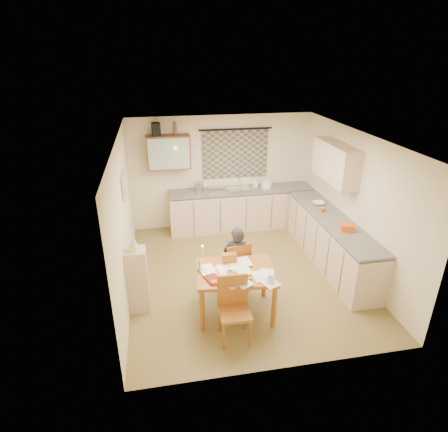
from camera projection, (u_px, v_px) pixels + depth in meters
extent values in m
cube|color=brown|center=(244.00, 274.00, 6.84)|extent=(4.00, 4.50, 0.02)
cube|color=white|center=(247.00, 137.00, 5.82)|extent=(4.00, 4.50, 0.02)
cube|color=beige|center=(221.00, 172.00, 8.36)|extent=(4.00, 0.02, 2.50)
cube|color=beige|center=(291.00, 287.00, 4.30)|extent=(4.00, 0.02, 2.50)
cube|color=beige|center=(123.00, 220.00, 5.99)|extent=(0.02, 4.50, 2.50)
cube|color=beige|center=(355.00, 203.00, 6.67)|extent=(0.02, 4.50, 2.50)
cube|color=navy|center=(235.00, 154.00, 8.21)|extent=(1.45, 0.03, 1.05)
cylinder|color=black|center=(236.00, 129.00, 7.97)|extent=(1.60, 0.04, 0.04)
cube|color=brown|center=(169.00, 152.00, 7.78)|extent=(0.90, 0.34, 0.70)
cube|color=#99B2A5|center=(169.00, 154.00, 7.63)|extent=(0.84, 0.02, 0.64)
cube|color=#C7A98E|center=(335.00, 162.00, 6.89)|extent=(0.34, 1.30, 0.70)
cube|color=beige|center=(124.00, 185.00, 6.17)|extent=(0.04, 0.50, 0.40)
cube|color=beige|center=(126.00, 185.00, 6.18)|extent=(0.01, 0.42, 0.32)
cube|color=#C7A98E|center=(243.00, 209.00, 8.49)|extent=(3.30, 0.60, 0.86)
cube|color=#555350|center=(243.00, 190.00, 8.30)|extent=(3.30, 0.62, 0.04)
cube|color=#C7A98E|center=(331.00, 242.00, 7.04)|extent=(0.60, 2.95, 0.86)
cube|color=#555350|center=(334.00, 220.00, 6.85)|extent=(0.62, 2.95, 0.04)
cube|color=white|center=(360.00, 273.00, 6.08)|extent=(0.57, 0.57, 0.86)
cube|color=black|center=(364.00, 249.00, 5.89)|extent=(0.55, 0.55, 0.03)
cube|color=silver|center=(240.00, 191.00, 8.29)|extent=(0.63, 0.55, 0.10)
cylinder|color=silver|center=(240.00, 181.00, 8.38)|extent=(0.04, 0.04, 0.28)
cube|color=silver|center=(217.00, 190.00, 8.17)|extent=(0.38, 0.33, 0.06)
cylinder|color=silver|center=(199.00, 187.00, 8.07)|extent=(0.22, 0.22, 0.24)
cylinder|color=white|center=(266.00, 184.00, 8.34)|extent=(0.28, 0.28, 0.16)
imported|color=white|center=(255.00, 183.00, 8.34)|extent=(0.15, 0.15, 0.21)
imported|color=white|center=(318.00, 203.00, 7.45)|extent=(0.29, 0.29, 0.06)
cube|color=#ED4E12|center=(347.00, 228.00, 6.36)|extent=(0.26, 0.23, 0.12)
sphere|color=#ED4E12|center=(323.00, 209.00, 7.15)|extent=(0.10, 0.10, 0.10)
cube|color=black|center=(156.00, 129.00, 7.55)|extent=(0.18, 0.22, 0.26)
cylinder|color=#195926|center=(158.00, 129.00, 7.55)|extent=(0.09, 0.09, 0.26)
cylinder|color=brown|center=(175.00, 129.00, 7.61)|extent=(0.08, 0.08, 0.26)
cube|color=brown|center=(236.00, 272.00, 5.56)|extent=(1.24, 0.99, 0.05)
cube|color=brown|center=(234.00, 266.00, 6.25)|extent=(0.51, 0.51, 0.04)
cube|color=brown|center=(239.00, 258.00, 5.99)|extent=(0.42, 0.14, 0.46)
cube|color=brown|center=(235.00, 313.00, 5.12)|extent=(0.44, 0.44, 0.04)
cube|color=brown|center=(232.00, 289.00, 5.19)|extent=(0.43, 0.05, 0.47)
imported|color=black|center=(237.00, 261.00, 6.10)|extent=(0.56, 0.48, 1.20)
cube|color=#C7A98E|center=(137.00, 280.00, 5.71)|extent=(0.32, 0.30, 1.06)
cone|color=beige|center=(133.00, 243.00, 5.45)|extent=(0.20, 0.20, 0.22)
cube|color=brown|center=(229.00, 258.00, 5.72)|extent=(0.22, 0.10, 0.16)
imported|color=white|center=(271.00, 280.00, 5.26)|extent=(0.11, 0.11, 0.09)
imported|color=maroon|center=(207.00, 281.00, 5.29)|extent=(0.33, 0.35, 0.02)
imported|color=#ED4E12|center=(207.00, 275.00, 5.43)|extent=(0.20, 0.26, 0.02)
cube|color=#ED4E12|center=(215.00, 282.00, 5.24)|extent=(0.13, 0.09, 0.04)
cube|color=black|center=(247.00, 280.00, 5.31)|extent=(0.14, 0.07, 0.02)
cylinder|color=silver|center=(200.00, 266.00, 5.51)|extent=(0.07, 0.07, 0.18)
cylinder|color=white|center=(203.00, 253.00, 5.44)|extent=(0.02, 0.02, 0.22)
sphere|color=#FFCC66|center=(203.00, 246.00, 5.39)|extent=(0.02, 0.02, 0.02)
cube|color=white|center=(232.00, 264.00, 5.71)|extent=(0.32, 0.36, 0.00)
cube|color=white|center=(231.00, 282.00, 5.27)|extent=(0.32, 0.36, 0.00)
cube|color=white|center=(221.00, 270.00, 5.56)|extent=(0.34, 0.36, 0.00)
cube|color=white|center=(234.00, 266.00, 5.66)|extent=(0.30, 0.35, 0.00)
cube|color=white|center=(207.00, 270.00, 5.56)|extent=(0.25, 0.33, 0.00)
cube|color=white|center=(260.00, 276.00, 5.40)|extent=(0.24, 0.32, 0.00)
cube|color=white|center=(269.00, 282.00, 5.26)|extent=(0.30, 0.35, 0.00)
cube|color=white|center=(219.00, 273.00, 5.47)|extent=(0.22, 0.30, 0.00)
cube|color=white|center=(230.00, 260.00, 5.81)|extent=(0.23, 0.31, 0.00)
cube|color=white|center=(243.00, 270.00, 5.54)|extent=(0.24, 0.32, 0.00)
cube|color=white|center=(267.00, 274.00, 5.44)|extent=(0.30, 0.35, 0.00)
cube|color=white|center=(237.00, 265.00, 5.66)|extent=(0.29, 0.35, 0.00)
cube|color=white|center=(242.00, 282.00, 5.25)|extent=(0.32, 0.36, 0.00)
cube|color=white|center=(207.00, 270.00, 5.53)|extent=(0.26, 0.33, 0.00)
cube|color=white|center=(244.00, 262.00, 5.74)|extent=(0.24, 0.31, 0.00)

